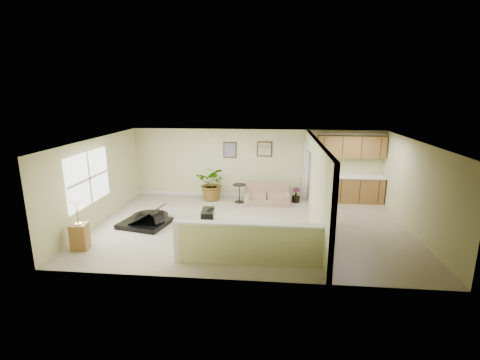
# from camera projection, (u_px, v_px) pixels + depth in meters

# --- Properties ---
(floor) EXTENTS (9.00, 9.00, 0.00)m
(floor) POSITION_uv_depth(u_px,v_px,m) (250.00, 226.00, 10.06)
(floor) COLOR tan
(floor) RESTS_ON ground
(back_wall) EXTENTS (9.00, 0.04, 2.50)m
(back_wall) POSITION_uv_depth(u_px,v_px,m) (256.00, 164.00, 12.65)
(back_wall) COLOR #C2C185
(back_wall) RESTS_ON floor
(front_wall) EXTENTS (9.00, 0.04, 2.50)m
(front_wall) POSITION_uv_depth(u_px,v_px,m) (240.00, 223.00, 6.86)
(front_wall) COLOR #C2C185
(front_wall) RESTS_ON floor
(left_wall) EXTENTS (0.04, 6.00, 2.50)m
(left_wall) POSITION_uv_depth(u_px,v_px,m) (97.00, 181.00, 10.18)
(left_wall) COLOR #C2C185
(left_wall) RESTS_ON floor
(right_wall) EXTENTS (0.04, 6.00, 2.50)m
(right_wall) POSITION_uv_depth(u_px,v_px,m) (417.00, 189.00, 9.33)
(right_wall) COLOR #C2C185
(right_wall) RESTS_ON floor
(ceiling) EXTENTS (9.00, 6.00, 0.04)m
(ceiling) POSITION_uv_depth(u_px,v_px,m) (251.00, 140.00, 9.45)
(ceiling) COLOR silver
(ceiling) RESTS_ON back_wall
(kitchen_vinyl) EXTENTS (2.70, 6.00, 0.01)m
(kitchen_vinyl) POSITION_uv_depth(u_px,v_px,m) (362.00, 230.00, 9.76)
(kitchen_vinyl) COLOR gray
(kitchen_vinyl) RESTS_ON floor
(interior_partition) EXTENTS (0.18, 5.99, 2.50)m
(interior_partition) POSITION_uv_depth(u_px,v_px,m) (314.00, 185.00, 9.84)
(interior_partition) COLOR #C2C185
(interior_partition) RESTS_ON floor
(pony_half_wall) EXTENTS (3.42, 0.22, 1.00)m
(pony_half_wall) POSITION_uv_depth(u_px,v_px,m) (247.00, 243.00, 7.71)
(pony_half_wall) COLOR #C2C185
(pony_half_wall) RESTS_ON floor
(left_window) EXTENTS (0.05, 2.15, 1.45)m
(left_window) POSITION_uv_depth(u_px,v_px,m) (88.00, 178.00, 9.65)
(left_window) COLOR white
(left_window) RESTS_ON left_wall
(wall_art_left) EXTENTS (0.48, 0.04, 0.58)m
(wall_art_left) POSITION_uv_depth(u_px,v_px,m) (230.00, 150.00, 12.59)
(wall_art_left) COLOR #392715
(wall_art_left) RESTS_ON back_wall
(wall_mirror) EXTENTS (0.55, 0.04, 0.55)m
(wall_mirror) POSITION_uv_depth(u_px,v_px,m) (264.00, 149.00, 12.46)
(wall_mirror) COLOR #392715
(wall_mirror) RESTS_ON back_wall
(kitchen_cabinets) EXTENTS (2.36, 0.65, 2.33)m
(kitchen_cabinets) POSITION_uv_depth(u_px,v_px,m) (346.00, 178.00, 12.19)
(kitchen_cabinets) COLOR olive
(kitchen_cabinets) RESTS_ON floor
(piano) EXTENTS (1.71, 1.73, 1.23)m
(piano) POSITION_uv_depth(u_px,v_px,m) (144.00, 207.00, 10.13)
(piano) COLOR black
(piano) RESTS_ON floor
(piano_bench) EXTENTS (0.42, 0.73, 0.47)m
(piano_bench) POSITION_uv_depth(u_px,v_px,m) (208.00, 218.00, 10.10)
(piano_bench) COLOR black
(piano_bench) RESTS_ON floor
(loveseat) EXTENTS (1.57, 0.92, 0.89)m
(loveseat) POSITION_uv_depth(u_px,v_px,m) (267.00, 194.00, 12.13)
(loveseat) COLOR tan
(loveseat) RESTS_ON floor
(accent_table) EXTENTS (0.45, 0.45, 0.66)m
(accent_table) POSITION_uv_depth(u_px,v_px,m) (239.00, 191.00, 12.18)
(accent_table) COLOR black
(accent_table) RESTS_ON floor
(palm_plant) EXTENTS (1.26, 1.13, 1.25)m
(palm_plant) POSITION_uv_depth(u_px,v_px,m) (213.00, 184.00, 12.41)
(palm_plant) COLOR black
(palm_plant) RESTS_ON floor
(small_plant) EXTENTS (0.36, 0.36, 0.53)m
(small_plant) POSITION_uv_depth(u_px,v_px,m) (296.00, 196.00, 12.25)
(small_plant) COLOR black
(small_plant) RESTS_ON floor
(lamp_stand) EXTENTS (0.44, 0.44, 1.29)m
(lamp_stand) POSITION_uv_depth(u_px,v_px,m) (79.00, 228.00, 8.48)
(lamp_stand) COLOR olive
(lamp_stand) RESTS_ON floor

